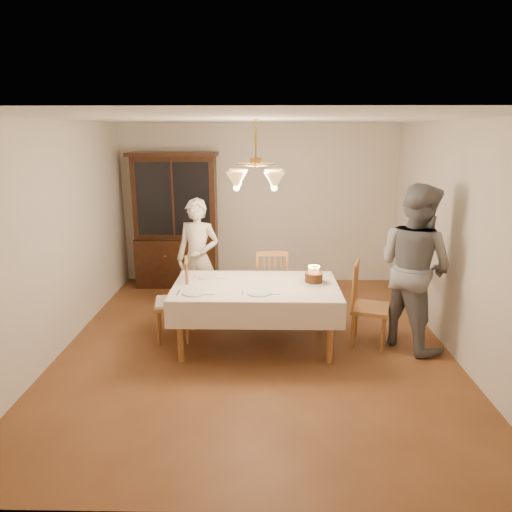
{
  "coord_description": "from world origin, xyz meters",
  "views": [
    {
      "loc": [
        0.09,
        -4.99,
        2.47
      ],
      "look_at": [
        0.0,
        0.2,
        1.05
      ],
      "focal_mm": 32.0,
      "sensor_mm": 36.0,
      "label": 1
    }
  ],
  "objects_px": {
    "dining_table": "(256,291)",
    "elderly_woman": "(198,259)",
    "chair_far_side": "(271,288)",
    "birthday_cake": "(314,278)",
    "china_hutch": "(176,223)"
  },
  "relations": [
    {
      "from": "dining_table",
      "to": "elderly_woman",
      "type": "bearing_deg",
      "value": 131.06
    },
    {
      "from": "chair_far_side",
      "to": "birthday_cake",
      "type": "bearing_deg",
      "value": -55.05
    },
    {
      "from": "elderly_woman",
      "to": "china_hutch",
      "type": "bearing_deg",
      "value": 125.45
    },
    {
      "from": "china_hutch",
      "to": "chair_far_side",
      "type": "height_order",
      "value": "china_hutch"
    },
    {
      "from": "dining_table",
      "to": "china_hutch",
      "type": "distance_m",
      "value": 2.64
    },
    {
      "from": "chair_far_side",
      "to": "elderly_woman",
      "type": "height_order",
      "value": "elderly_woman"
    },
    {
      "from": "chair_far_side",
      "to": "birthday_cake",
      "type": "distance_m",
      "value": 0.93
    },
    {
      "from": "elderly_woman",
      "to": "birthday_cake",
      "type": "distance_m",
      "value": 1.69
    },
    {
      "from": "china_hutch",
      "to": "birthday_cake",
      "type": "relative_size",
      "value": 7.2
    },
    {
      "from": "dining_table",
      "to": "china_hutch",
      "type": "height_order",
      "value": "china_hutch"
    },
    {
      "from": "dining_table",
      "to": "chair_far_side",
      "type": "xyz_separation_m",
      "value": [
        0.19,
        0.78,
        -0.24
      ]
    },
    {
      "from": "china_hutch",
      "to": "elderly_woman",
      "type": "relative_size",
      "value": 1.33
    },
    {
      "from": "china_hutch",
      "to": "elderly_woman",
      "type": "xyz_separation_m",
      "value": [
        0.54,
        -1.34,
        -0.23
      ]
    },
    {
      "from": "dining_table",
      "to": "chair_far_side",
      "type": "height_order",
      "value": "chair_far_side"
    },
    {
      "from": "birthday_cake",
      "to": "chair_far_side",
      "type": "bearing_deg",
      "value": 124.95
    }
  ]
}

